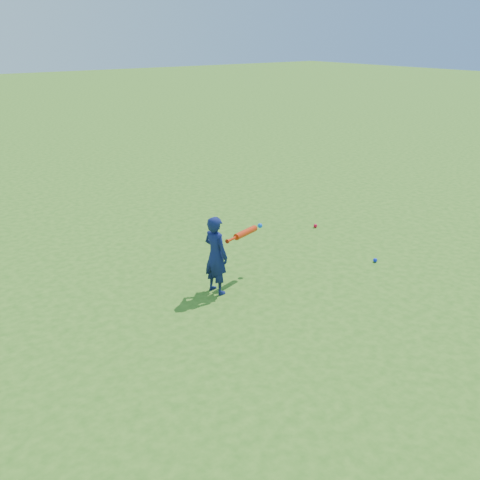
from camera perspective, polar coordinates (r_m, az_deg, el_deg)
The scene contains 5 objects.
ground at distance 6.86m, azimuth -5.43°, elevation -5.37°, with size 80.00×80.00×0.00m, color #346B19.
child at distance 6.59m, azimuth -2.60°, elevation -1.63°, with size 0.37×0.24×1.01m, color #11194F.
ground_ball_red at distance 9.05m, azimuth 8.05°, elevation 1.52°, with size 0.06×0.06×0.06m, color red.
ground_ball_blue at distance 7.87m, azimuth 14.22°, elevation -2.09°, with size 0.06×0.06×0.06m, color #0D25E0.
bat_swing at distance 6.94m, azimuth 0.74°, elevation 0.86°, with size 0.73×0.27×0.09m.
Camera 1 is at (-3.09, -5.30, 3.08)m, focal length 40.00 mm.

